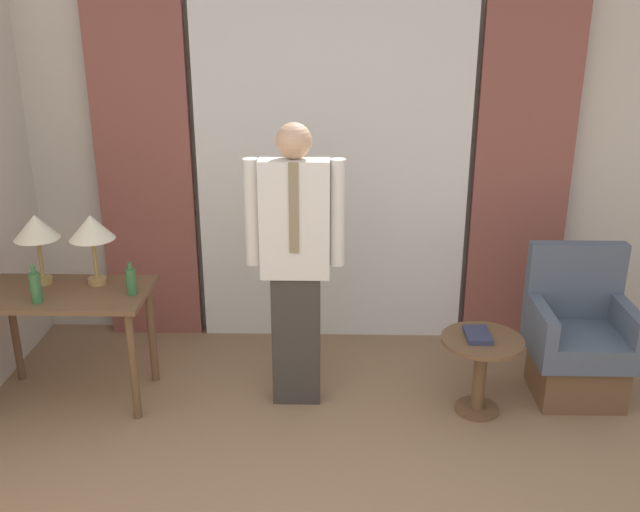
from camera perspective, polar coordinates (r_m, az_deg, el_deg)
wall_back at (r=5.19m, az=1.01°, el=7.99°), size 10.00×0.06×2.70m
curtain_sheer_center at (r=5.08m, az=1.00°, el=7.02°), size 1.92×0.06×2.58m
curtain_drape_left at (r=5.25m, az=-13.86°, el=6.89°), size 0.68×0.06×2.58m
curtain_drape_right at (r=5.25m, az=15.89°, el=6.68°), size 0.68×0.06×2.58m
desk at (r=4.68m, az=-19.67°, el=-4.05°), size 1.03×0.58×0.74m
table_lamp_left at (r=4.69m, az=-21.76°, el=1.98°), size 0.28×0.28×0.45m
table_lamp_right at (r=4.57m, az=-17.81°, el=2.01°), size 0.28×0.28×0.45m
bottle_near_edge at (r=4.49m, az=-21.80°, el=-2.32°), size 0.06×0.06×0.24m
bottle_by_lamp at (r=4.44m, az=-14.87°, el=-1.95°), size 0.06×0.06×0.21m
person at (r=4.26m, az=-1.98°, el=-0.01°), size 0.59×0.21×1.77m
armchair at (r=4.86m, az=19.91°, el=-6.57°), size 0.61×0.56×0.97m
side_table at (r=4.50m, az=12.74°, el=-8.27°), size 0.50×0.50×0.50m
book at (r=4.43m, az=12.50°, el=-6.18°), size 0.15×0.23×0.03m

